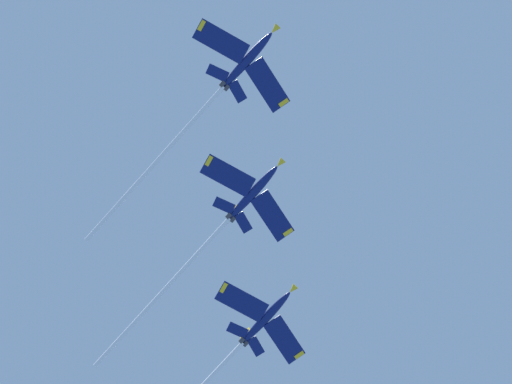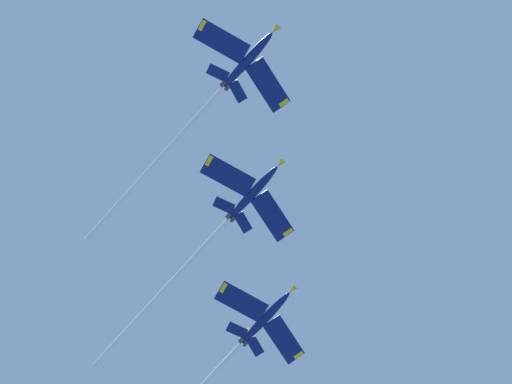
# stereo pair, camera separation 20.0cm
# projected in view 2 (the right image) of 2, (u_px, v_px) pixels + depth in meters

# --- Properties ---
(jet_lead) EXTENTS (20.18, 46.19, 13.97)m
(jet_lead) POSITION_uv_depth(u_px,v_px,m) (220.00, 91.00, 149.08)
(jet_lead) COLOR navy
(jet_second) EXTENTS (20.19, 46.39, 13.33)m
(jet_second) POSITION_uv_depth(u_px,v_px,m) (227.00, 221.00, 153.42)
(jet_second) COLOR navy
(jet_third) EXTENTS (20.18, 52.11, 16.03)m
(jet_third) POSITION_uv_depth(u_px,v_px,m) (231.00, 354.00, 156.64)
(jet_third) COLOR navy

